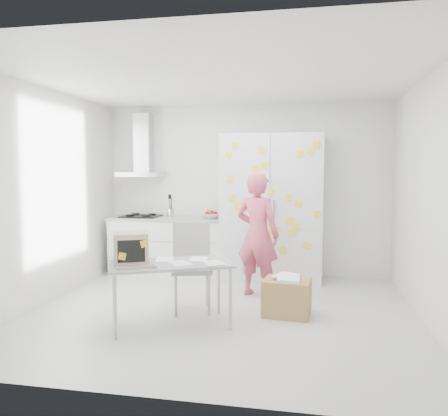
% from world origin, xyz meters
% --- Properties ---
extents(floor, '(4.50, 4.00, 0.02)m').
position_xyz_m(floor, '(0.00, 0.00, -0.01)').
color(floor, silver).
rests_on(floor, ground).
extents(walls, '(4.52, 4.01, 2.70)m').
position_xyz_m(walls, '(0.00, 0.72, 1.35)').
color(walls, white).
rests_on(walls, ground).
extents(ceiling, '(4.50, 4.00, 0.02)m').
position_xyz_m(ceiling, '(0.00, 0.00, 2.70)').
color(ceiling, white).
rests_on(ceiling, walls).
extents(counter_run, '(1.84, 0.63, 1.28)m').
position_xyz_m(counter_run, '(-1.20, 1.70, 0.47)').
color(counter_run, white).
rests_on(counter_run, ground).
extents(range_hood, '(0.70, 0.48, 1.01)m').
position_xyz_m(range_hood, '(-1.65, 1.84, 1.96)').
color(range_hood, silver).
rests_on(range_hood, walls).
extents(tall_cabinet, '(1.50, 0.68, 2.20)m').
position_xyz_m(tall_cabinet, '(0.45, 1.67, 1.10)').
color(tall_cabinet, silver).
rests_on(tall_cabinet, ground).
extents(person, '(0.70, 0.58, 1.64)m').
position_xyz_m(person, '(0.34, 0.75, 0.82)').
color(person, '#D05069').
rests_on(person, ground).
extents(desk, '(1.43, 1.11, 1.02)m').
position_xyz_m(desk, '(-0.70, -0.61, 0.77)').
color(desk, '#93999D').
rests_on(desk, ground).
extents(chair, '(0.58, 0.58, 1.04)m').
position_xyz_m(chair, '(-0.38, 0.06, 0.59)').
color(chair, '#A8A8A6').
rests_on(chair, ground).
extents(cardboard_box, '(0.57, 0.48, 0.46)m').
position_xyz_m(cardboard_box, '(0.76, 0.04, 0.22)').
color(cardboard_box, '#AB844A').
rests_on(cardboard_box, ground).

